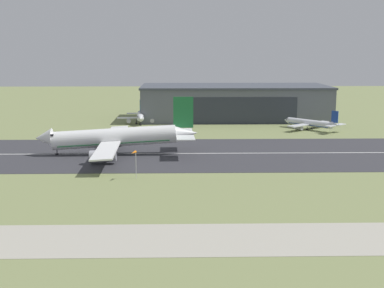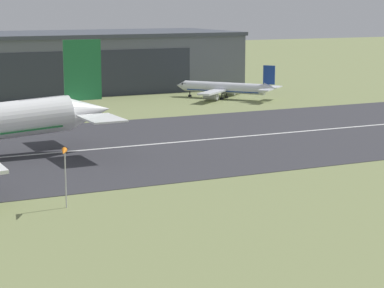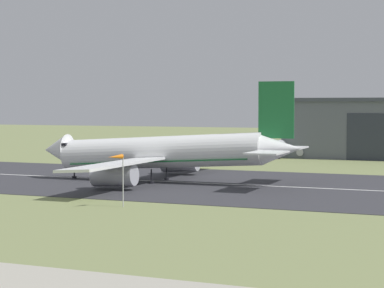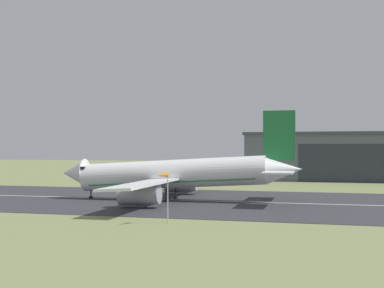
# 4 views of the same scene
# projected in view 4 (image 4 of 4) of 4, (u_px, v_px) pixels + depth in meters

# --- Properties ---
(hangar_building) EXTENTS (80.48, 35.07, 14.64)m
(hangar_building) POSITION_uv_depth(u_px,v_px,m) (380.00, 156.00, 165.88)
(hangar_building) COLOR slate
(hangar_building) RESTS_ON ground_plane
(airplane_landing) EXTENTS (46.93, 56.01, 16.67)m
(airplane_landing) POSITION_uv_depth(u_px,v_px,m) (174.00, 175.00, 100.38)
(airplane_landing) COLOR white
(airplane_landing) RESTS_ON ground_plane
(airplane_parked_west) EXTENTS (18.79, 17.62, 9.22)m
(airplane_parked_west) POSITION_uv_depth(u_px,v_px,m) (245.00, 171.00, 161.86)
(airplane_parked_west) COLOR silver
(airplane_parked_west) RESTS_ON ground_plane
(windsock_pole) EXTENTS (1.34, 2.47, 6.76)m
(windsock_pole) POSITION_uv_depth(u_px,v_px,m) (162.00, 178.00, 69.09)
(windsock_pole) COLOR #B7B7BC
(windsock_pole) RESTS_ON ground_plane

